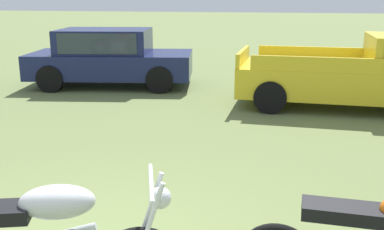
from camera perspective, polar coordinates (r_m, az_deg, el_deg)
car_navy at (r=11.55m, az=-10.57°, el=7.59°), size 4.26×2.44×1.43m
pickup_truck_yellow at (r=9.73m, az=22.45°, el=5.10°), size 4.97×2.03×1.49m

